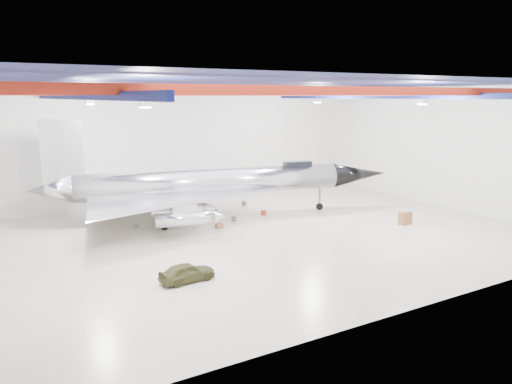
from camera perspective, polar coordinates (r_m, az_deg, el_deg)
floor at (r=36.88m, az=0.00°, el=-5.01°), size 40.00×40.00×0.00m
wall_back at (r=49.19m, az=-8.98°, el=5.38°), size 40.00×0.00×40.00m
wall_right at (r=49.02m, az=20.62°, el=4.80°), size 0.00×30.00×30.00m
ceiling at (r=35.48m, az=0.01°, el=12.34°), size 40.00×40.00×0.00m
ceiling_structure at (r=35.47m, az=0.01°, el=11.25°), size 39.50×29.50×1.08m
jet_aircraft at (r=41.86m, az=-5.14°, el=0.73°), size 30.45×21.14×8.40m
jeep at (r=28.16m, az=-7.89°, el=-9.07°), size 3.22×1.47×1.07m
desk at (r=41.69m, az=16.69°, el=-2.89°), size 1.13×0.63×1.01m
engine_drum at (r=41.09m, az=-2.54°, el=-3.08°), size 0.55×0.55×0.38m
parts_bin at (r=43.67m, az=-4.92°, el=-2.26°), size 0.65×0.56×0.41m
crate_small at (r=40.17m, az=-13.57°, el=-3.78°), size 0.50×0.46×0.28m
tool_chest at (r=43.19m, az=0.87°, el=-2.37°), size 0.57×0.57×0.41m
oil_barrel at (r=39.03m, az=-4.25°, el=-3.86°), size 0.59×0.49×0.37m
spares_box at (r=46.96m, az=-1.37°, el=-1.28°), size 0.50×0.50×0.41m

